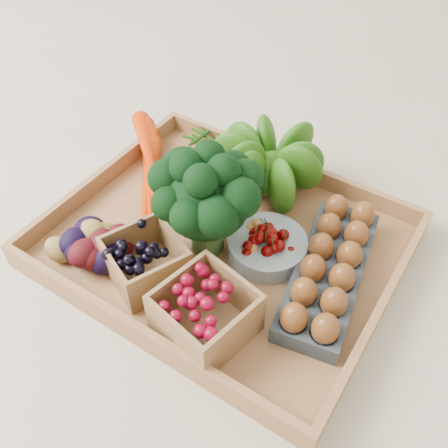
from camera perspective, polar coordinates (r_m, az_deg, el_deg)
The scene contains 10 objects.
ground at distance 0.85m, azimuth 0.00°, elevation -2.81°, with size 4.00×4.00×0.00m, color beige.
tray at distance 0.84m, azimuth 0.00°, elevation -2.47°, with size 0.55×0.45×0.01m, color #A97447.
carrots at distance 0.95m, azimuth -8.42°, elevation 6.87°, with size 0.24×0.17×0.06m, color red, non-canonical shape.
lettuce at distance 0.89m, azimuth 5.05°, elevation 7.21°, with size 0.13×0.13×0.13m, color #214A0B.
broccoli at distance 0.78m, azimuth -1.99°, elevation 0.85°, with size 0.18×0.18×0.14m, color black, non-canonical shape.
cherry_bowl at distance 0.81m, azimuth 4.93°, elevation -2.66°, with size 0.13×0.13×0.03m, color #8C9EA5.
egg_carton at distance 0.79m, azimuth 11.85°, elevation -5.56°, with size 0.10×0.28×0.03m, color #333A41.
potatoes at distance 0.81m, azimuth -15.30°, elevation -1.92°, with size 0.14×0.14×0.08m, color #36080C, non-canonical shape.
punnet_blackberry at distance 0.77m, azimuth -8.93°, elevation -4.19°, with size 0.11×0.11×0.07m, color black.
punnet_raspberry at distance 0.70m, azimuth -2.13°, elevation -10.12°, with size 0.12×0.12×0.08m, color maroon.
Camera 1 is at (0.30, -0.47, 0.64)m, focal length 40.00 mm.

